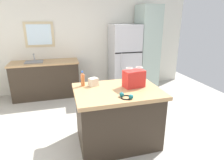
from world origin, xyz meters
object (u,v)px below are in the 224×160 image
at_px(kitchen_island, 117,116).
at_px(small_box, 93,82).
at_px(bottle, 83,79).
at_px(ear_defenders, 126,96).
at_px(tall_cabinet, 147,48).
at_px(refrigerator, 124,58).
at_px(shopping_bag, 134,78).

xyz_separation_m(kitchen_island, small_box, (-0.31, 0.25, 0.50)).
bearing_deg(bottle, small_box, -13.90).
height_order(kitchen_island, bottle, bottle).
bearing_deg(ear_defenders, small_box, 119.76).
relative_size(kitchen_island, ear_defenders, 5.91).
bearing_deg(ear_defenders, tall_cabinet, 59.52).
height_order(tall_cabinet, small_box, tall_cabinet).
bearing_deg(tall_cabinet, refrigerator, -179.97).
xyz_separation_m(shopping_bag, bottle, (-0.74, 0.25, -0.03)).
distance_m(refrigerator, bottle, 2.29).
bearing_deg(small_box, kitchen_island, -39.42).
bearing_deg(shopping_bag, small_box, 160.17).
bearing_deg(bottle, ear_defenders, -51.67).
relative_size(kitchen_island, small_box, 9.78).
xyz_separation_m(small_box, bottle, (-0.16, 0.04, 0.05)).
bearing_deg(shopping_bag, tall_cabinet, 60.19).
distance_m(kitchen_island, tall_cabinet, 2.70).
distance_m(tall_cabinet, ear_defenders, 2.88).
distance_m(kitchen_island, refrigerator, 2.36).
xyz_separation_m(refrigerator, bottle, (-1.32, -1.86, 0.12)).
relative_size(tall_cabinet, small_box, 17.10).
distance_m(kitchen_island, ear_defenders, 0.56).
relative_size(tall_cabinet, shopping_bag, 6.56).
relative_size(refrigerator, bottle, 7.31).
relative_size(tall_cabinet, ear_defenders, 10.33).
bearing_deg(refrigerator, kitchen_island, -111.51).
bearing_deg(bottle, refrigerator, 54.75).
xyz_separation_m(refrigerator, shopping_bag, (-0.58, -2.11, 0.15)).
bearing_deg(tall_cabinet, kitchen_island, -124.45).
relative_size(refrigerator, shopping_bag, 5.17).
height_order(refrigerator, bottle, refrigerator).
height_order(kitchen_island, refrigerator, refrigerator).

